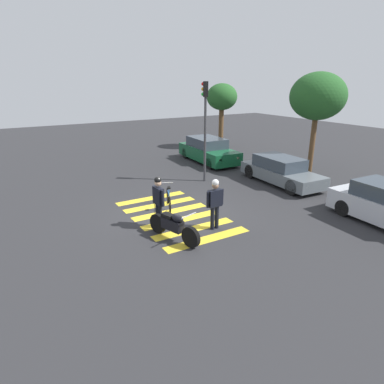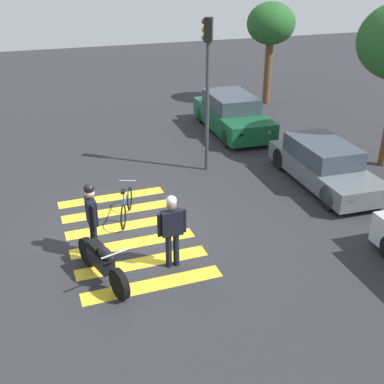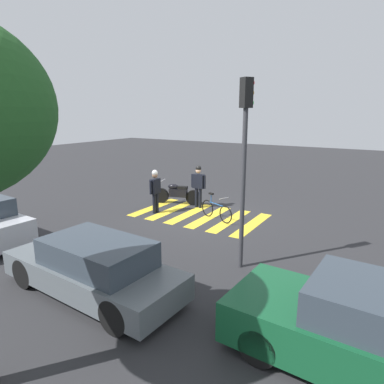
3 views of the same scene
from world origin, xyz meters
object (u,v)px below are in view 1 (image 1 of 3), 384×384
(car_grey_coupe, at_px, (281,171))
(officer_by_motorcycle, at_px, (215,201))
(car_green_compact, at_px, (208,151))
(traffic_light_pole, at_px, (205,117))
(police_motorcycle, at_px, (173,226))
(leaning_bicycle, at_px, (169,199))
(officer_on_foot, at_px, (158,198))

(car_grey_coupe, bearing_deg, officer_by_motorcycle, -64.95)
(car_green_compact, distance_m, car_grey_coupe, 5.68)
(car_grey_coupe, relative_size, traffic_light_pole, 0.94)
(police_motorcycle, relative_size, car_green_compact, 0.44)
(leaning_bicycle, bearing_deg, police_motorcycle, -23.62)
(officer_on_foot, bearing_deg, officer_by_motorcycle, 55.55)
(leaning_bicycle, height_order, traffic_light_pole, traffic_light_pole)
(car_grey_coupe, distance_m, traffic_light_pole, 4.55)
(leaning_bicycle, xyz_separation_m, officer_by_motorcycle, (2.52, 0.49, 0.65))
(officer_by_motorcycle, distance_m, car_grey_coupe, 6.38)
(officer_on_foot, bearing_deg, traffic_light_pole, 131.72)
(officer_by_motorcycle, distance_m, traffic_light_pole, 6.08)
(police_motorcycle, relative_size, traffic_light_pole, 0.44)
(leaning_bicycle, distance_m, officer_by_motorcycle, 2.65)
(police_motorcycle, distance_m, car_grey_coupe, 7.85)
(officer_by_motorcycle, bearing_deg, police_motorcycle, -89.68)
(police_motorcycle, distance_m, leaning_bicycle, 2.77)
(officer_on_foot, height_order, car_green_compact, officer_on_foot)
(traffic_light_pole, bearing_deg, leaning_bicycle, -53.13)
(police_motorcycle, height_order, car_green_compact, car_green_compact)
(leaning_bicycle, xyz_separation_m, officer_on_foot, (1.44, -1.10, 0.70))
(car_green_compact, bearing_deg, officer_by_motorcycle, -31.96)
(police_motorcycle, bearing_deg, traffic_light_pole, 138.76)
(officer_by_motorcycle, bearing_deg, car_green_compact, 148.04)
(leaning_bicycle, xyz_separation_m, traffic_light_pole, (-2.44, 3.25, 2.82))
(police_motorcycle, distance_m, officer_by_motorcycle, 1.69)
(police_motorcycle, height_order, car_grey_coupe, car_grey_coupe)
(police_motorcycle, xyz_separation_m, traffic_light_pole, (-4.97, 4.36, 2.72))
(police_motorcycle, xyz_separation_m, car_grey_coupe, (-2.71, 7.36, 0.17))
(officer_by_motorcycle, height_order, car_green_compact, officer_by_motorcycle)
(officer_on_foot, relative_size, officer_by_motorcycle, 1.03)
(car_green_compact, bearing_deg, police_motorcycle, -39.15)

